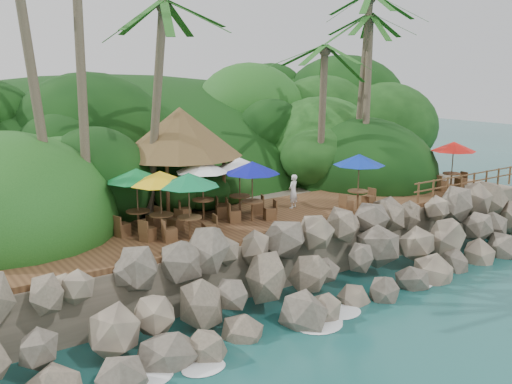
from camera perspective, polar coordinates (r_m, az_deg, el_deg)
ground at (r=21.05m, az=9.72°, el=-11.97°), size 140.00×140.00×0.00m
land_base at (r=33.32m, az=-10.02°, el=-0.96°), size 32.00×25.20×2.10m
jungle_hill at (r=40.30m, az=-14.57°, el=-0.39°), size 44.80×28.00×15.40m
seawall at (r=21.95m, az=6.11°, el=-7.57°), size 29.00×4.00×2.30m
terrace at (r=24.63m, az=0.00°, el=-2.73°), size 26.00×5.00×0.20m
jungle_foliage at (r=32.70m, az=-9.19°, el=-3.08°), size 44.00×16.00×12.00m
foam_line at (r=21.23m, az=9.14°, el=-11.64°), size 25.20×0.80×0.06m
palapa at (r=25.76m, az=-7.60°, el=5.97°), size 5.58×5.58×4.60m
dining_clusters at (r=24.66m, az=2.14°, el=2.50°), size 19.19×4.89×2.52m
railing at (r=31.12m, az=20.39°, el=1.01°), size 8.30×0.10×1.00m
waiter at (r=26.03m, az=3.73°, el=0.06°), size 0.66×0.55×1.56m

